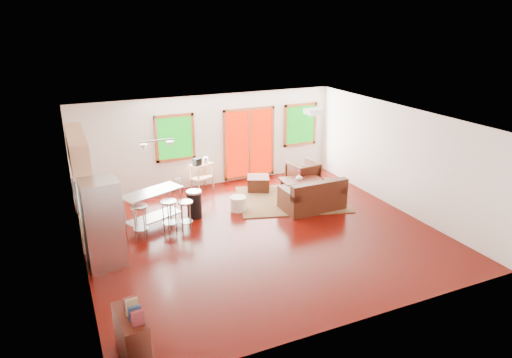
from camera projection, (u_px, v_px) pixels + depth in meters
name	position (u px, v px, depth m)	size (l,w,h in m)	color
floor	(261.00, 233.00, 10.31)	(7.50, 7.00, 0.02)	#350301
ceiling	(262.00, 119.00, 9.43)	(7.50, 7.00, 0.02)	white
back_wall	(210.00, 141.00, 12.88)	(7.50, 0.02, 2.60)	white
left_wall	(77.00, 207.00, 8.42)	(0.02, 7.00, 2.60)	white
right_wall	(399.00, 158.00, 11.32)	(0.02, 7.00, 2.60)	white
front_wall	(359.00, 251.00, 6.86)	(7.50, 0.02, 2.60)	white
window_left	(175.00, 138.00, 12.39)	(1.10, 0.05, 1.30)	#0B510B
french_doors	(249.00, 143.00, 13.37)	(1.60, 0.05, 2.10)	#A71000
window_right	(300.00, 125.00, 13.89)	(1.10, 0.05, 1.30)	#0B510B
rug	(291.00, 199.00, 12.18)	(2.81, 2.16, 0.03)	#476036
loveseat	(313.00, 197.00, 11.48)	(1.55, 0.89, 0.82)	#32150B
coffee_table	(301.00, 181.00, 12.42)	(1.16, 0.76, 0.44)	#351009
armchair	(303.00, 172.00, 13.07)	(0.77, 0.72, 0.79)	#32150B
ottoman	(258.00, 183.00, 12.78)	(0.60, 0.60, 0.40)	#32150B
pouf	(238.00, 204.00, 11.46)	(0.41, 0.41, 0.36)	white
vase	(299.00, 177.00, 12.37)	(0.21, 0.22, 0.31)	silver
book	(311.00, 176.00, 12.35)	(0.22, 0.03, 0.29)	maroon
cabinets	(87.00, 193.00, 10.11)	(0.64, 2.24, 2.30)	tan
refrigerator	(103.00, 223.00, 8.75)	(0.76, 0.73, 1.75)	#B7BABC
island	(153.00, 202.00, 10.45)	(1.48, 1.03, 0.87)	#B7BABC
cup	(178.00, 180.00, 10.66)	(0.13, 0.11, 0.13)	white
bar_stool_a	(140.00, 214.00, 9.88)	(0.47, 0.47, 0.78)	#B7BABC
bar_stool_b	(169.00, 209.00, 10.17)	(0.47, 0.47, 0.76)	#B7BABC
bar_stool_c	(186.00, 209.00, 10.29)	(0.38, 0.38, 0.70)	#B7BABC
trash_can	(194.00, 204.00, 11.02)	(0.47, 0.47, 0.68)	black
kitchen_cart	(201.00, 168.00, 12.68)	(0.73, 0.62, 0.95)	tan
bookshelf	(132.00, 337.00, 6.39)	(0.40, 0.87, 1.00)	#351009
ceiling_flush	(313.00, 112.00, 10.59)	(0.35, 0.35, 0.12)	white
pendant_light	(157.00, 145.00, 10.22)	(0.80, 0.18, 0.79)	gray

